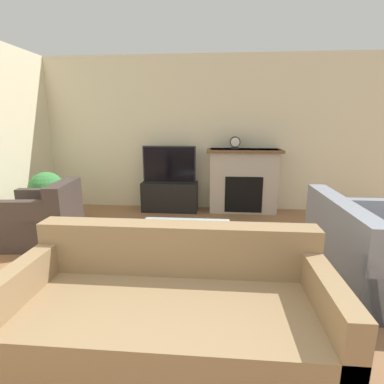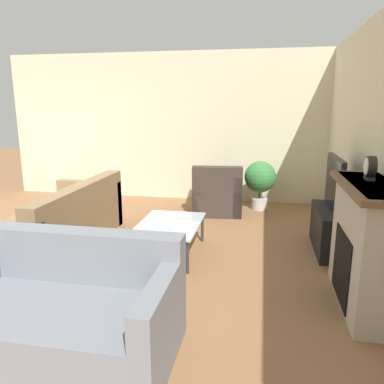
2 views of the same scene
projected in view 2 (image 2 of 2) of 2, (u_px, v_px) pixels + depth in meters
The scene contains 12 objects.
ground_plane at pixel (1, 239), 5.01m from camera, with size 20.00×20.00×0.00m, color #936642.
wall_back at pixel (376, 145), 3.87m from camera, with size 8.39×0.06×2.70m.
wall_left at pixel (201, 128), 6.90m from camera, with size 0.06×7.52×2.70m.
fireplace at pixel (367, 243), 3.25m from camera, with size 1.28×0.44×1.12m.
tv_stand at pixel (331, 230), 4.58m from camera, with size 0.99×0.36×0.52m.
tv at pixel (334, 184), 4.44m from camera, with size 0.93×0.06×0.64m.
couch_sectional at pixel (58, 226), 4.67m from camera, with size 2.15×0.97×0.82m.
couch_loveseat at pixel (65, 315), 2.68m from camera, with size 0.94×1.60×0.82m.
armchair_by_window at pixel (217, 195), 6.24m from camera, with size 0.96×0.87×0.82m.
coffee_table at pixel (169, 226), 4.45m from camera, with size 1.06×0.72×0.38m.
potted_plant at pixel (260, 179), 6.37m from camera, with size 0.54×0.54×0.83m.
mantel_clock at pixel (370, 167), 3.26m from camera, with size 0.18×0.07×0.21m.
Camera 2 is at (4.17, 3.40, 1.76)m, focal length 35.00 mm.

